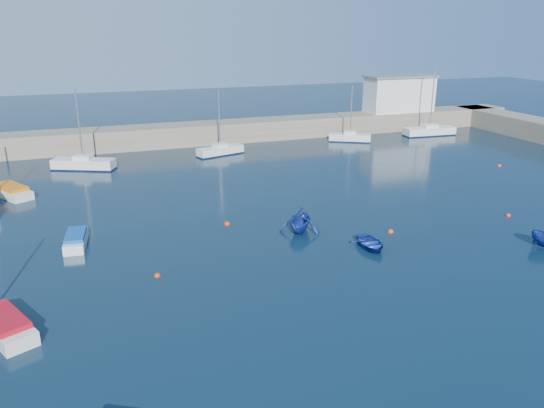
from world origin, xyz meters
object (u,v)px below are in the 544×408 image
object	(u,v)px
sailboat_7	(350,137)
sailboat_5	(84,164)
motorboat_0	(5,325)
motorboat_1	(76,239)
sailboat_6	(220,150)
sailboat_8	(429,131)
dinghy_left	(300,220)
dinghy_center	(370,244)
motorboat_2	(11,191)
harbor_office	(399,95)

from	to	relation	value
sailboat_7	sailboat_5	bearing A→B (deg)	125.42
motorboat_0	motorboat_1	distance (m)	11.37
sailboat_6	sailboat_8	distance (m)	31.08
dinghy_left	sailboat_6	bearing A→B (deg)	124.68
motorboat_0	dinghy_left	world-z (taller)	dinghy_left
sailboat_5	sailboat_6	bearing A→B (deg)	-59.61
sailboat_6	motorboat_1	bearing A→B (deg)	127.78
dinghy_center	dinghy_left	bearing A→B (deg)	130.76
motorboat_2	dinghy_center	bearing A→B (deg)	-71.51
motorboat_2	motorboat_1	bearing A→B (deg)	-99.23
motorboat_1	dinghy_center	xyz separation A→B (m)	(19.31, -7.54, -0.11)
dinghy_left	motorboat_0	bearing A→B (deg)	-121.70
sailboat_6	sailboat_7	xyz separation A→B (m)	(18.39, 1.68, 0.02)
sailboat_6	dinghy_center	world-z (taller)	sailboat_6
motorboat_1	dinghy_center	world-z (taller)	motorboat_1
sailboat_6	dinghy_left	bearing A→B (deg)	161.48
motorboat_1	sailboat_5	bearing A→B (deg)	93.96
sailboat_6	motorboat_1	xyz separation A→B (m)	(-16.65, -23.53, -0.12)
harbor_office	motorboat_0	world-z (taller)	harbor_office
sailboat_5	dinghy_left	size ratio (longest dim) A/B	2.46
harbor_office	sailboat_7	distance (m)	13.38
dinghy_center	harbor_office	bearing A→B (deg)	59.43
sailboat_7	motorboat_1	bearing A→B (deg)	155.82
sailboat_5	sailboat_8	xyz separation A→B (m)	(46.67, 3.17, -0.00)
dinghy_left	dinghy_center	bearing A→B (deg)	-17.16
dinghy_left	sailboat_7	bearing A→B (deg)	92.10
motorboat_0	sailboat_5	bearing A→B (deg)	56.65
harbor_office	motorboat_1	world-z (taller)	harbor_office
motorboat_2	motorboat_0	bearing A→B (deg)	-115.87
sailboat_6	sailboat_7	size ratio (longest dim) A/B	1.04
dinghy_left	motorboat_2	bearing A→B (deg)	177.63
motorboat_1	dinghy_center	distance (m)	20.74
sailboat_8	motorboat_0	xyz separation A→B (m)	(-51.19, -36.02, -0.14)
sailboat_5	motorboat_0	bearing A→B (deg)	-162.89
sailboat_5	dinghy_left	world-z (taller)	sailboat_5
harbor_office	sailboat_5	distance (m)	46.26
sailboat_7	motorboat_1	xyz separation A→B (m)	(-35.04, -25.21, -0.13)
sailboat_7	dinghy_left	distance (m)	34.05
harbor_office	dinghy_center	distance (m)	47.32
sailboat_5	motorboat_0	world-z (taller)	sailboat_5
sailboat_8	dinghy_left	xyz separation A→B (m)	(-31.77, -28.17, 0.32)
motorboat_0	dinghy_left	distance (m)	20.95
harbor_office	motorboat_0	xyz separation A→B (m)	(-49.65, -41.95, -4.62)
motorboat_1	motorboat_2	bearing A→B (deg)	117.71
motorboat_0	sailboat_7	bearing A→B (deg)	17.55
harbor_office	motorboat_2	world-z (taller)	harbor_office
sailboat_7	dinghy_center	bearing A→B (deg)	-175.56
sailboat_7	sailboat_8	distance (m)	12.64
sailboat_7	dinghy_center	size ratio (longest dim) A/B	2.31
sailboat_5	motorboat_2	distance (m)	10.23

